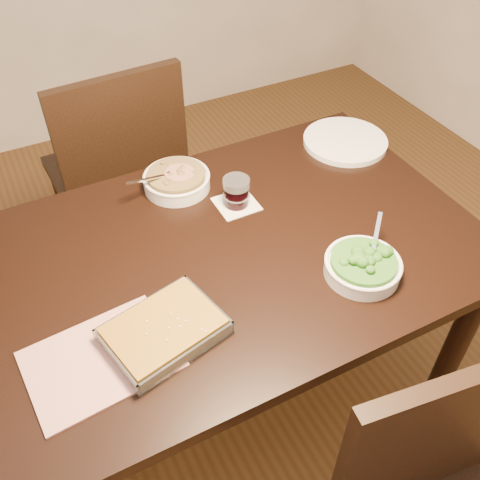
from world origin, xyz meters
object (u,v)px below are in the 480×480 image
at_px(table, 227,272).
at_px(chair_far, 119,169).
at_px(stew_bowl, 177,180).
at_px(baking_dish, 164,331).
at_px(dinner_plate, 345,141).
at_px(wine_tumbler, 236,191).
at_px(broccoli_bowl, 363,266).

bearing_deg(table, chair_far, 96.77).
relative_size(stew_bowl, chair_far, 0.23).
height_order(table, chair_far, chair_far).
distance_m(stew_bowl, baking_dish, 0.56).
bearing_deg(table, dinner_plate, 25.16).
height_order(wine_tumbler, dinner_plate, wine_tumbler).
bearing_deg(wine_tumbler, table, -124.87).
xyz_separation_m(table, stew_bowl, (-0.02, 0.31, 0.12)).
xyz_separation_m(table, wine_tumbler, (0.11, 0.16, 0.14)).
relative_size(table, wine_tumbler, 15.76).
relative_size(stew_bowl, broccoli_bowl, 1.13).
height_order(baking_dish, wine_tumbler, wine_tumbler).
bearing_deg(dinner_plate, broccoli_bowl, -121.30).
relative_size(wine_tumbler, dinner_plate, 0.31).
relative_size(wine_tumbler, chair_far, 0.09).
bearing_deg(stew_bowl, baking_dish, -115.25).
xyz_separation_m(broccoli_bowl, chair_far, (-0.36, 1.01, -0.23)).
distance_m(stew_bowl, wine_tumbler, 0.20).
bearing_deg(broccoli_bowl, chair_far, 109.77).
distance_m(baking_dish, dinner_plate, 0.97).
bearing_deg(wine_tumbler, stew_bowl, 128.40).
relative_size(stew_bowl, baking_dish, 0.76).
bearing_deg(baking_dish, table, 24.61).
xyz_separation_m(baking_dish, dinner_plate, (0.84, 0.47, -0.01)).
xyz_separation_m(stew_bowl, dinner_plate, (0.60, -0.04, -0.02)).
bearing_deg(table, baking_dish, -142.45).
height_order(broccoli_bowl, wine_tumbler, wine_tumbler).
bearing_deg(stew_bowl, table, -86.97).
bearing_deg(stew_bowl, wine_tumbler, -51.60).
relative_size(broccoli_bowl, chair_far, 0.20).
xyz_separation_m(dinner_plate, chair_far, (-0.68, 0.49, -0.21)).
height_order(dinner_plate, chair_far, chair_far).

